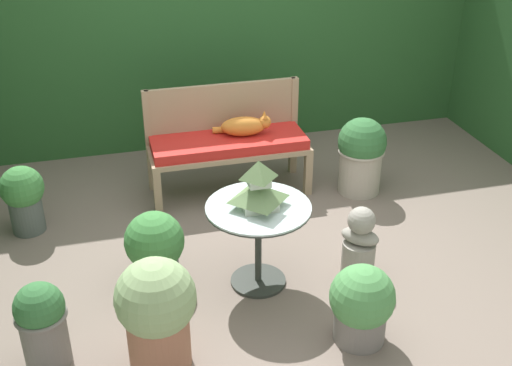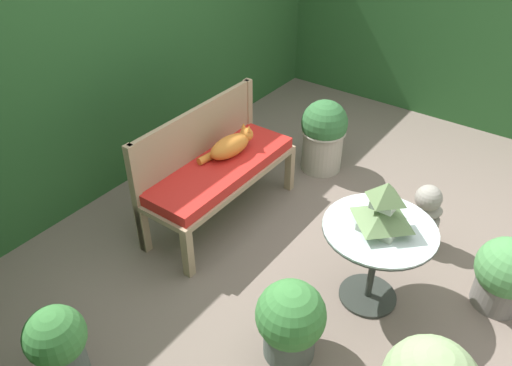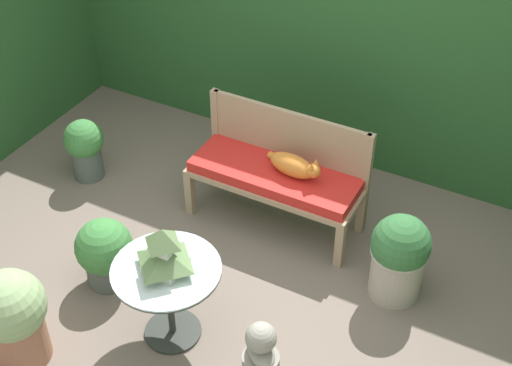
% 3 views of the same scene
% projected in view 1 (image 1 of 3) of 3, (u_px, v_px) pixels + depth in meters
% --- Properties ---
extents(ground, '(30.00, 30.00, 0.00)m').
position_uv_depth(ground, '(270.00, 248.00, 4.66)').
color(ground, '#75665B').
extents(foliage_hedge_back, '(6.40, 0.98, 1.94)m').
position_uv_depth(foliage_hedge_back, '(204.00, 31.00, 6.24)').
color(foliage_hedge_back, '#285628').
rests_on(foliage_hedge_back, ground).
extents(garden_bench, '(1.30, 0.48, 0.49)m').
position_uv_depth(garden_bench, '(229.00, 147.00, 5.22)').
color(garden_bench, tan).
rests_on(garden_bench, ground).
extents(bench_backrest, '(1.30, 0.06, 0.87)m').
position_uv_depth(bench_backrest, '(222.00, 113.00, 5.31)').
color(bench_backrest, tan).
rests_on(bench_backrest, ground).
extents(cat, '(0.47, 0.23, 0.19)m').
position_uv_depth(cat, '(245.00, 126.00, 5.20)').
color(cat, orange).
rests_on(cat, garden_bench).
extents(patio_table, '(0.68, 0.68, 0.59)m').
position_uv_depth(patio_table, '(258.00, 223.00, 4.09)').
color(patio_table, '#2D332D').
rests_on(patio_table, ground).
extents(pagoda_birdhouse, '(0.29, 0.29, 0.32)m').
position_uv_depth(pagoda_birdhouse, '(258.00, 188.00, 3.97)').
color(pagoda_birdhouse, '#B2BCA8').
rests_on(pagoda_birdhouse, patio_table).
extents(garden_bust, '(0.29, 0.29, 0.51)m').
position_uv_depth(garden_bust, '(359.00, 244.00, 4.29)').
color(garden_bust, gray).
rests_on(garden_bust, ground).
extents(potted_plant_hedge_corner, '(0.40, 0.40, 0.65)m').
position_uv_depth(potted_plant_hedge_corner, '(361.00, 154.00, 5.27)').
color(potted_plant_hedge_corner, '#ADA393').
rests_on(potted_plant_hedge_corner, ground).
extents(potted_plant_bench_right, '(0.44, 0.44, 0.69)m').
position_uv_depth(potted_plant_bench_right, '(157.00, 312.00, 3.47)').
color(potted_plant_bench_right, '#9E664C').
rests_on(potted_plant_bench_right, ground).
extents(potted_plant_table_far, '(0.32, 0.32, 0.53)m').
position_uv_depth(potted_plant_table_far, '(23.00, 196.00, 4.74)').
color(potted_plant_table_far, '#4C5651').
rests_on(potted_plant_table_far, ground).
extents(potted_plant_path_edge, '(0.40, 0.40, 0.52)m').
position_uv_depth(potted_plant_path_edge, '(155.00, 248.00, 4.20)').
color(potted_plant_path_edge, '#4C5651').
rests_on(potted_plant_path_edge, ground).
extents(potted_plant_table_near, '(0.38, 0.38, 0.50)m').
position_uv_depth(potted_plant_table_near, '(362.00, 304.00, 3.71)').
color(potted_plant_table_near, slate).
rests_on(potted_plant_table_near, ground).
extents(potted_plant_bench_left, '(0.29, 0.29, 0.53)m').
position_uv_depth(potted_plant_bench_left, '(42.00, 323.00, 3.52)').
color(potted_plant_bench_left, slate).
rests_on(potted_plant_bench_left, ground).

